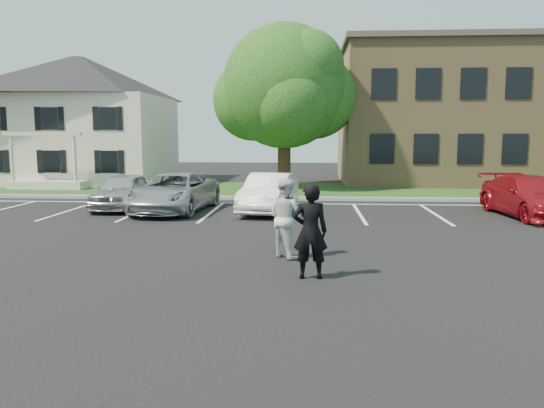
# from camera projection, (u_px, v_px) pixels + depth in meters

# --- Properties ---
(ground_plane) EXTENTS (90.00, 90.00, 0.00)m
(ground_plane) POSITION_uv_depth(u_px,v_px,m) (269.00, 264.00, 12.13)
(ground_plane) COLOR black
(ground_plane) RESTS_ON ground
(curb) EXTENTS (40.00, 0.30, 0.15)m
(curb) POSITION_uv_depth(u_px,v_px,m) (289.00, 198.00, 23.99)
(curb) COLOR gray
(curb) RESTS_ON ground
(grass_strip) EXTENTS (44.00, 8.00, 0.08)m
(grass_strip) POSITION_uv_depth(u_px,v_px,m) (292.00, 190.00, 27.95)
(grass_strip) COLOR #264219
(grass_strip) RESTS_ON ground
(stall_lines) EXTENTS (34.00, 5.36, 0.01)m
(stall_lines) POSITION_uv_depth(u_px,v_px,m) (321.00, 210.00, 20.89)
(stall_lines) COLOR white
(stall_lines) RESTS_ON ground
(house) EXTENTS (10.30, 9.22, 7.60)m
(house) POSITION_uv_depth(u_px,v_px,m) (81.00, 120.00, 32.29)
(house) COLOR #BFB79E
(house) RESTS_ON ground
(office_building) EXTENTS (22.40, 10.40, 8.30)m
(office_building) POSITION_uv_depth(u_px,v_px,m) (524.00, 115.00, 32.39)
(office_building) COLOR #997C52
(office_building) RESTS_ON ground
(tree) EXTENTS (7.80, 7.20, 8.80)m
(tree) POSITION_uv_depth(u_px,v_px,m) (286.00, 89.00, 28.31)
(tree) COLOR black
(tree) RESTS_ON ground
(man_black_suit) EXTENTS (0.75, 0.52, 1.96)m
(man_black_suit) POSITION_uv_depth(u_px,v_px,m) (310.00, 231.00, 10.79)
(man_black_suit) COLOR black
(man_black_suit) RESTS_ON ground
(man_white_shirt) EXTENTS (1.18, 1.17, 1.92)m
(man_white_shirt) POSITION_uv_depth(u_px,v_px,m) (286.00, 218.00, 12.69)
(man_white_shirt) COLOR silver
(man_white_shirt) RESTS_ON ground
(car_silver_west) EXTENTS (1.70, 4.16, 1.41)m
(car_silver_west) POSITION_uv_depth(u_px,v_px,m) (123.00, 191.00, 21.13)
(car_silver_west) COLOR #BBBBC0
(car_silver_west) RESTS_ON ground
(car_silver_minivan) EXTENTS (2.96, 5.49, 1.46)m
(car_silver_minivan) POSITION_uv_depth(u_px,v_px,m) (174.00, 192.00, 20.39)
(car_silver_minivan) COLOR #B0B2B7
(car_silver_minivan) RESTS_ON ground
(car_white_sedan) EXTENTS (2.17, 4.64, 1.47)m
(car_white_sedan) POSITION_uv_depth(u_px,v_px,m) (269.00, 193.00, 20.19)
(car_white_sedan) COLOR white
(car_white_sedan) RESTS_ON ground
(car_red_compact) EXTENTS (2.53, 5.24, 1.47)m
(car_red_compact) POSITION_uv_depth(u_px,v_px,m) (530.00, 197.00, 19.00)
(car_red_compact) COLOR maroon
(car_red_compact) RESTS_ON ground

